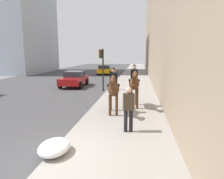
% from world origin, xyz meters
% --- Properties ---
extents(sidewalk_slab, '(120.00, 3.83, 0.12)m').
position_xyz_m(sidewalk_slab, '(0.00, -1.92, 0.06)').
color(sidewalk_slab, gray).
rests_on(sidewalk_slab, ground).
extents(mounted_horse_near, '(2.15, 0.71, 2.27)m').
position_xyz_m(mounted_horse_near, '(4.48, -1.35, 1.37)').
color(mounted_horse_near, '#4C2B16').
rests_on(mounted_horse_near, sidewalk_slab).
extents(mounted_horse_far, '(2.15, 0.67, 2.36)m').
position_xyz_m(mounted_horse_far, '(5.86, -2.31, 1.45)').
color(mounted_horse_far, '#4C2B16').
rests_on(mounted_horse_far, sidewalk_slab).
extents(pedestrian_greeting, '(0.33, 0.44, 1.70)m').
position_xyz_m(pedestrian_greeting, '(2.19, -2.20, 1.10)').
color(pedestrian_greeting, black).
rests_on(pedestrian_greeting, sidewalk_slab).
extents(car_near_lane, '(4.66, 2.23, 1.44)m').
position_xyz_m(car_near_lane, '(25.41, 2.64, 0.75)').
color(car_near_lane, orange).
rests_on(car_near_lane, ground).
extents(car_mid_lane, '(4.12, 2.15, 1.44)m').
position_xyz_m(car_mid_lane, '(13.17, 3.48, 0.74)').
color(car_mid_lane, maroon).
rests_on(car_mid_lane, ground).
extents(traffic_light_near_curb, '(0.20, 0.44, 3.45)m').
position_xyz_m(traffic_light_near_curb, '(11.19, 0.45, 2.33)').
color(traffic_light_near_curb, black).
rests_on(traffic_light_near_curb, ground).
extents(snow_pile_near, '(1.14, 0.88, 0.39)m').
position_xyz_m(snow_pile_near, '(0.20, -0.15, 0.32)').
color(snow_pile_near, white).
rests_on(snow_pile_near, sidewalk_slab).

